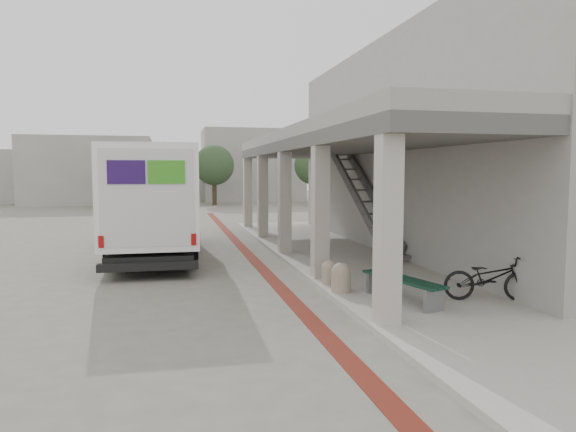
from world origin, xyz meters
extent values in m
plane|color=#676158|center=(0.00, 0.00, 0.00)|extent=(120.00, 120.00, 0.00)
cube|color=#601D13|center=(1.00, 2.00, 0.01)|extent=(0.35, 40.00, 0.01)
cube|color=#9C968C|center=(4.00, 0.00, 0.06)|extent=(4.40, 28.00, 0.12)
cube|color=gray|center=(7.35, 4.50, 3.50)|extent=(4.30, 17.00, 7.00)
cube|color=#52504D|center=(3.60, 4.50, 3.50)|extent=(3.40, 16.90, 0.35)
cube|color=gray|center=(3.60, 4.50, 3.85)|extent=(3.40, 16.90, 0.35)
cube|color=gray|center=(-8.00, 34.00, 2.75)|extent=(10.00, 6.00, 5.50)
cube|color=gray|center=(-1.00, 38.00, 2.00)|extent=(8.00, 6.00, 4.00)
cube|color=gray|center=(6.00, 36.00, 3.25)|extent=(9.00, 6.00, 6.50)
cube|color=gray|center=(-14.00, 37.00, 2.25)|extent=(7.00, 5.00, 4.50)
cylinder|color=#38281C|center=(-5.00, 28.00, 1.20)|extent=(0.36, 0.36, 2.40)
sphere|color=#273821|center=(-5.00, 28.00, 3.20)|extent=(3.20, 3.20, 3.20)
cylinder|color=#38281C|center=(2.00, 30.00, 1.20)|extent=(0.36, 0.36, 2.40)
sphere|color=#273821|center=(2.00, 30.00, 3.20)|extent=(3.20, 3.20, 3.20)
cylinder|color=#38281C|center=(10.00, 29.00, 1.20)|extent=(0.36, 0.36, 2.40)
sphere|color=#273821|center=(10.00, 29.00, 3.20)|extent=(3.20, 3.20, 3.20)
cube|color=black|center=(-1.94, 5.29, 0.42)|extent=(2.38, 7.44, 0.32)
cube|color=white|center=(-1.96, 4.34, 2.06)|extent=(2.65, 5.54, 2.75)
cube|color=white|center=(-1.88, 7.99, 1.90)|extent=(2.58, 2.06, 2.43)
cube|color=white|center=(-1.85, 9.09, 1.00)|extent=(2.34, 0.68, 0.84)
cube|color=black|center=(-1.86, 8.83, 2.48)|extent=(2.33, 0.56, 1.11)
cube|color=black|center=(-2.02, 1.49, 0.37)|extent=(2.43, 0.32, 0.19)
cube|color=#29114F|center=(-3.21, 5.11, 2.53)|extent=(0.05, 1.48, 0.79)
cube|color=#3B9821|center=(-3.25, 3.53, 2.53)|extent=(0.05, 1.48, 0.79)
cube|color=#29114F|center=(-2.49, 1.58, 2.69)|extent=(0.90, 0.05, 0.58)
cube|color=#3B9821|center=(-1.54, 1.56, 2.69)|extent=(0.90, 0.05, 0.58)
cylinder|color=black|center=(-2.99, 8.06, 0.48)|extent=(0.32, 0.96, 0.95)
cylinder|color=black|center=(-0.77, 8.02, 0.48)|extent=(0.32, 0.96, 0.95)
cylinder|color=black|center=(-3.09, 3.21, 0.48)|extent=(0.32, 0.96, 0.95)
cylinder|color=black|center=(-0.87, 3.16, 0.48)|extent=(0.32, 0.96, 0.95)
cube|color=slate|center=(3.25, -3.02, 0.34)|extent=(0.44, 0.21, 0.43)
cube|color=slate|center=(2.79, -1.37, 0.34)|extent=(0.44, 0.21, 0.43)
cube|color=#0F2F20|center=(2.86, -2.24, 0.58)|extent=(0.68, 2.02, 0.05)
cube|color=#0F2F20|center=(3.02, -2.19, 0.58)|extent=(0.68, 2.02, 0.05)
cube|color=#0F2F20|center=(3.17, -2.15, 0.58)|extent=(0.68, 2.02, 0.05)
cylinder|color=gray|center=(2.10, -0.29, 0.30)|extent=(0.36, 0.36, 0.36)
sphere|color=gray|center=(2.10, -0.29, 0.48)|extent=(0.36, 0.36, 0.36)
cylinder|color=gray|center=(2.10, -1.11, 0.33)|extent=(0.42, 0.42, 0.42)
sphere|color=gray|center=(2.10, -1.11, 0.54)|extent=(0.42, 0.42, 0.42)
cube|color=slate|center=(5.00, 3.35, 0.65)|extent=(0.55, 0.69, 1.06)
imported|color=black|center=(4.75, -2.50, 0.59)|extent=(1.88, 1.15, 0.93)
camera|label=1|loc=(-1.46, -11.47, 2.72)|focal=32.00mm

